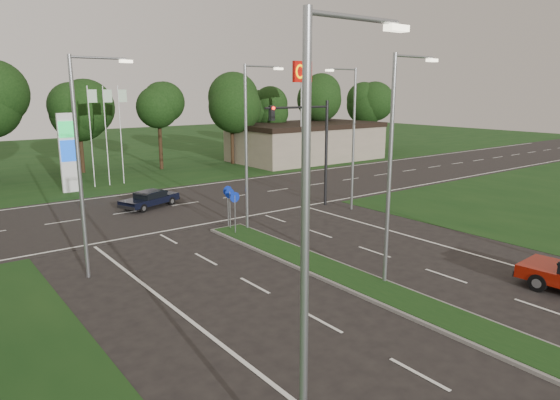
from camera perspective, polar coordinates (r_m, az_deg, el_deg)
ground at (r=17.26m, az=25.66°, el=-15.20°), size 160.00×160.00×0.00m
verge_far at (r=63.57m, az=-24.29°, el=4.44°), size 160.00×50.00×0.02m
cross_road at (r=34.46m, az=-12.25°, el=-0.67°), size 160.00×12.00×0.02m
median_kerb at (r=19.11m, az=14.82°, el=-11.41°), size 2.00×26.00×0.12m
commercial_building at (r=56.02m, az=3.03°, el=6.64°), size 16.00×9.00×4.00m
streetlight_median_near at (r=19.73m, az=12.86°, el=4.63°), size 2.53×0.22×9.00m
streetlight_median_far at (r=27.20m, az=-3.55°, el=6.99°), size 2.53×0.22×9.00m
streetlight_left_near at (r=9.06m, az=3.85°, el=-4.13°), size 2.53×0.22×9.00m
streetlight_left_far at (r=21.47m, az=-21.57°, el=4.68°), size 2.53×0.22×9.00m
streetlight_right_far at (r=32.18m, az=8.18°, el=7.73°), size 2.53×0.22×9.00m
traffic_signal at (r=32.57m, az=3.63°, el=7.14°), size 5.10×0.42×7.00m
median_signs at (r=27.53m, az=-5.65°, el=-0.08°), size 1.16×1.76×2.38m
gas_pylon at (r=41.12m, az=-22.70°, el=5.27°), size 5.80×1.26×8.00m
mcdonalds_sign at (r=50.08m, az=2.57°, el=12.82°), size 2.20×0.47×10.40m
treeline_far at (r=48.57m, az=-20.71°, el=10.70°), size 6.00×6.00×9.90m
navy_sedan at (r=34.29m, az=-14.67°, el=0.15°), size 4.30×2.94×1.09m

